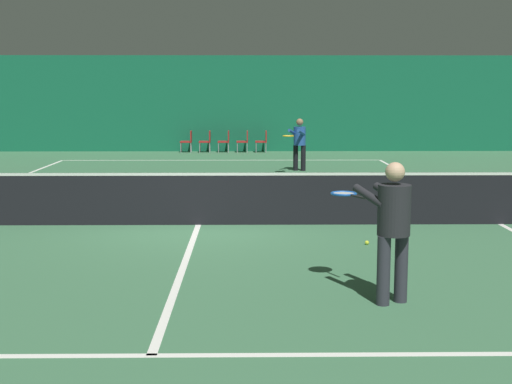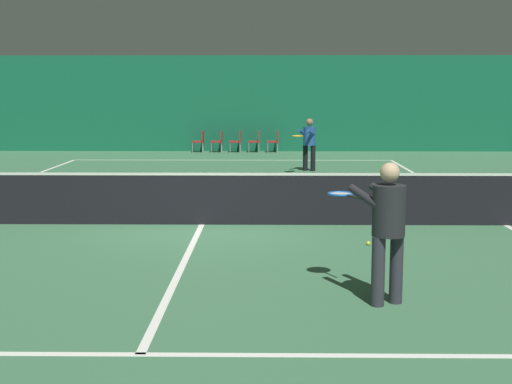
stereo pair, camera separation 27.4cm
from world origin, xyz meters
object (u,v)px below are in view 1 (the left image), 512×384
Objects in this scene: tennis_net at (198,197)px; courtside_chair_3 at (244,140)px; player_far at (299,140)px; tennis_ball at (367,243)px; courtside_chair_2 at (225,140)px; player_near at (391,221)px; courtside_chair_4 at (263,140)px; courtside_chair_1 at (207,140)px; courtside_chair_0 at (188,140)px.

tennis_net is 15.03m from courtside_chair_3.
tennis_ball is at bearing 26.05° from player_far.
courtside_chair_2 is at bearing -135.14° from player_far.
player_near is 1.94× the size of courtside_chair_4.
tennis_net is at bearing 8.40° from player_far.
courtside_chair_3 is at bearing -141.08° from player_far.
courtside_chair_4 is (0.73, 0.00, 0.00)m from courtside_chair_3.
player_far is 1.87× the size of courtside_chair_4.
player_far is at bearing 91.83° from tennis_ball.
courtside_chair_3 is 16.83m from tennis_ball.
player_far is 6.82m from courtside_chair_2.
player_far is at bearing 74.18° from tennis_net.
player_far is (2.45, 8.64, 0.40)m from tennis_net.
courtside_chair_3 is 0.73m from courtside_chair_4.
courtside_chair_1 and courtside_chair_3 have the same top height.
player_far is 7.46m from courtside_chair_0.
player_near is 1.94× the size of courtside_chair_3.
tennis_net is at bearing 2.60° from courtside_chair_1.
player_far is 1.87× the size of courtside_chair_2.
player_near is 13.40m from player_far.
tennis_ball is at bearing -31.42° from tennis_net.
player_near reaches higher than courtside_chair_1.
tennis_net reaches higher than courtside_chair_1.
courtside_chair_0 is 1.00× the size of courtside_chair_1.
courtside_chair_4 is (-1.02, 19.77, -0.46)m from player_near.
tennis_net reaches higher than courtside_chair_2.
tennis_net is at bearing 148.58° from tennis_ball.
courtside_chair_4 is 12.73× the size of tennis_ball.
courtside_chair_3 is 12.73× the size of tennis_ball.
courtside_chair_2 and courtside_chair_4 have the same top height.
player_near is 19.85m from courtside_chair_3.
courtside_chair_4 is (1.50, 15.01, -0.03)m from tennis_net.
tennis_ball is (0.26, 3.07, -0.92)m from player_near.
courtside_chair_1 is at bearing -90.00° from courtside_chair_2.
tennis_ball is (1.27, -16.70, -0.45)m from courtside_chair_4.
courtside_chair_4 is at bearing -147.37° from player_far.
courtside_chair_0 is at bearing -90.00° from courtside_chair_2.
courtside_chair_1 is at bearing 90.00° from courtside_chair_0.
player_near is 20.03m from courtside_chair_1.
courtside_chair_0 is at bearing -124.58° from player_far.
courtside_chair_1 is 1.00× the size of courtside_chair_3.
courtside_chair_2 is 1.00× the size of courtside_chair_4.
courtside_chair_2 is at bearing -90.00° from courtside_chair_4.
courtside_chair_1 is at bearing -90.00° from courtside_chair_3.
courtside_chair_0 is 0.73m from courtside_chair_1.
courtside_chair_4 is (-0.94, 6.37, -0.43)m from player_far.
courtside_chair_1 is at bearing -129.62° from player_far.
tennis_ball is (2.78, -1.70, -0.48)m from tennis_net.
player_near is (2.52, -4.76, 0.44)m from tennis_net.
courtside_chair_0 and courtside_chair_1 have the same top height.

